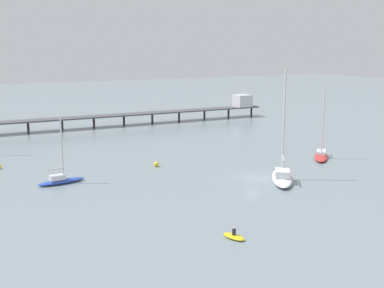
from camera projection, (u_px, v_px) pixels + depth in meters
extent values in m
plane|color=gray|center=(253.00, 177.00, 64.27)|extent=(400.00, 400.00, 0.00)
cube|color=#4C4C51|center=(124.00, 115.00, 107.18)|extent=(71.66, 5.71, 0.30)
cylinder|color=#38332D|center=(28.00, 127.00, 98.16)|extent=(0.50, 0.50, 2.31)
cylinder|color=#38332D|center=(62.00, 125.00, 101.25)|extent=(0.50, 0.50, 2.31)
cylinder|color=#38332D|center=(94.00, 123.00, 104.34)|extent=(0.50, 0.50, 2.31)
cylinder|color=#38332D|center=(124.00, 120.00, 107.44)|extent=(0.50, 0.50, 2.31)
cylinder|color=#38332D|center=(152.00, 118.00, 110.53)|extent=(0.50, 0.50, 2.31)
cylinder|color=#38332D|center=(179.00, 117.00, 113.62)|extent=(0.50, 0.50, 2.31)
cylinder|color=#38332D|center=(204.00, 115.00, 116.72)|extent=(0.50, 0.50, 2.31)
cylinder|color=#38332D|center=(229.00, 113.00, 119.81)|extent=(0.50, 0.50, 2.31)
cylinder|color=#38332D|center=(251.00, 111.00, 122.90)|extent=(0.50, 0.50, 2.31)
cube|color=silver|center=(242.00, 101.00, 121.05)|extent=(3.95, 3.95, 3.00)
ellipsoid|color=white|center=(282.00, 178.00, 62.50)|extent=(7.73, 9.19, 0.84)
cube|color=silver|center=(283.00, 173.00, 61.60)|extent=(3.09, 3.27, 0.84)
cylinder|color=silver|center=(284.00, 122.00, 61.49)|extent=(0.23, 0.23, 13.98)
cylinder|color=silver|center=(283.00, 158.00, 60.65)|extent=(2.25, 2.98, 0.19)
ellipsoid|color=red|center=(321.00, 156.00, 75.51)|extent=(6.99, 7.20, 0.59)
cube|color=silver|center=(321.00, 152.00, 76.00)|extent=(2.99, 3.04, 0.50)
cylinder|color=silver|center=(323.00, 121.00, 73.98)|extent=(0.22, 0.22, 11.00)
cylinder|color=silver|center=(322.00, 141.00, 76.12)|extent=(2.23, 2.33, 0.17)
ellipsoid|color=#2D4CB7|center=(61.00, 181.00, 61.24)|extent=(6.38, 2.27, 0.58)
cube|color=silver|center=(57.00, 177.00, 60.84)|extent=(2.00, 1.30, 0.64)
cylinder|color=silver|center=(62.00, 148.00, 60.54)|extent=(0.19, 0.19, 8.29)
cylinder|color=silver|center=(54.00, 169.00, 60.42)|extent=(2.30, 0.42, 0.16)
ellipsoid|color=yellow|center=(234.00, 237.00, 43.53)|extent=(1.67, 2.60, 0.35)
cylinder|color=#26262D|center=(234.00, 232.00, 43.44)|extent=(0.44, 0.44, 0.55)
sphere|color=tan|center=(234.00, 228.00, 43.36)|extent=(0.24, 0.24, 0.24)
sphere|color=yellow|center=(156.00, 164.00, 70.05)|extent=(0.74, 0.74, 0.74)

